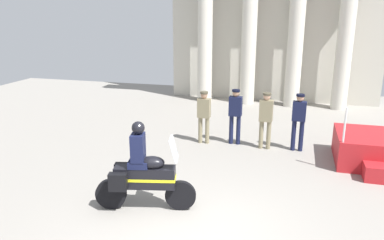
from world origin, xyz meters
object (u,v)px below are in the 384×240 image
at_px(officer_in_row_2, 266,116).
at_px(motorcycle_with_rider, 141,173).
at_px(officer_in_row_1, 235,112).
at_px(officer_in_row_0, 204,113).
at_px(officer_in_row_3, 299,118).

height_order(officer_in_row_2, motorcycle_with_rider, motorcycle_with_rider).
bearing_deg(motorcycle_with_rider, officer_in_row_2, 51.16).
bearing_deg(officer_in_row_1, officer_in_row_2, 172.48).
xyz_separation_m(officer_in_row_0, officer_in_row_3, (2.81, 0.07, 0.04)).
bearing_deg(officer_in_row_3, officer_in_row_1, 0.31).
xyz_separation_m(officer_in_row_0, motorcycle_with_rider, (-0.25, -4.36, -0.17)).
bearing_deg(officer_in_row_3, motorcycle_with_rider, 58.80).
bearing_deg(motorcycle_with_rider, officer_in_row_1, 62.47).
height_order(officer_in_row_2, officer_in_row_3, officer_in_row_2).
height_order(officer_in_row_0, motorcycle_with_rider, motorcycle_with_rider).
distance_m(officer_in_row_3, motorcycle_with_rider, 5.39).
relative_size(officer_in_row_0, motorcycle_with_rider, 0.79).
height_order(officer_in_row_0, officer_in_row_1, officer_in_row_1).
bearing_deg(officer_in_row_2, officer_in_row_1, -7.52).
distance_m(officer_in_row_2, motorcycle_with_rider, 4.85).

